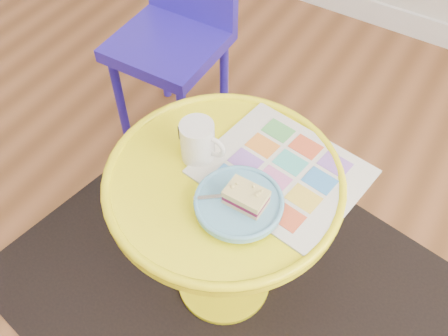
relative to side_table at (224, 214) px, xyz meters
The scene contains 10 objects.
floor 0.78m from the side_table, 146.03° to the right, with size 4.00×4.00×0.00m, color brown.
room_walls 1.70m from the side_table, 157.99° to the left, with size 4.00×4.00×4.00m.
rug 0.40m from the side_table, 153.43° to the left, with size 1.30×1.10×0.01m, color black.
side_table is the anchor object (origin of this frame).
chair 0.78m from the side_table, 134.03° to the left, with size 0.37×0.37×0.82m.
newspaper 0.22m from the side_table, 38.95° to the left, with size 0.37×0.32×0.01m, color silver.
mug 0.24m from the side_table, 163.38° to the left, with size 0.12×0.08×0.11m.
plate 0.20m from the side_table, 37.19° to the right, with size 0.20×0.20×0.02m.
cake_slice 0.23m from the side_table, 29.98° to the right, with size 0.09×0.06×0.04m.
fork 0.20m from the side_table, 52.02° to the right, with size 0.12×0.10×0.00m.
Camera 1 is at (0.94, -0.26, 1.52)m, focal length 40.00 mm.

